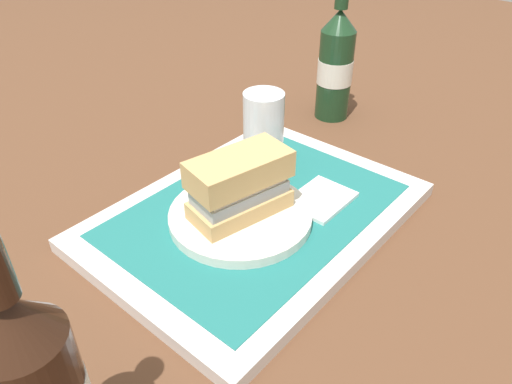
% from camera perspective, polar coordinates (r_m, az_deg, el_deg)
% --- Properties ---
extents(ground_plane, '(3.00, 3.00, 0.00)m').
position_cam_1_polar(ground_plane, '(0.68, 0.00, -3.43)').
color(ground_plane, brown).
extents(tray, '(0.44, 0.32, 0.02)m').
position_cam_1_polar(tray, '(0.68, 0.00, -2.77)').
color(tray, silver).
rests_on(tray, ground_plane).
extents(placemat, '(0.38, 0.27, 0.00)m').
position_cam_1_polar(placemat, '(0.67, 0.00, -2.06)').
color(placemat, '#1E6B66').
rests_on(placemat, tray).
extents(plate, '(0.19, 0.19, 0.01)m').
position_cam_1_polar(plate, '(0.65, -1.83, -2.80)').
color(plate, silver).
rests_on(plate, placemat).
extents(sandwich, '(0.14, 0.09, 0.08)m').
position_cam_1_polar(sandwich, '(0.62, -1.66, 0.97)').
color(sandwich, tan).
rests_on(sandwich, plate).
extents(beer_glass, '(0.06, 0.06, 0.12)m').
position_cam_1_polar(beer_glass, '(0.72, 0.88, 7.29)').
color(beer_glass, silver).
rests_on(beer_glass, placemat).
extents(napkin_folded, '(0.09, 0.07, 0.01)m').
position_cam_1_polar(napkin_folded, '(0.69, 7.58, -0.82)').
color(napkin_folded, white).
rests_on(napkin_folded, placemat).
extents(beer_bottle, '(0.07, 0.07, 0.27)m').
position_cam_1_polar(beer_bottle, '(0.94, 9.28, 14.52)').
color(beer_bottle, '#19381E').
rests_on(beer_bottle, ground_plane).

